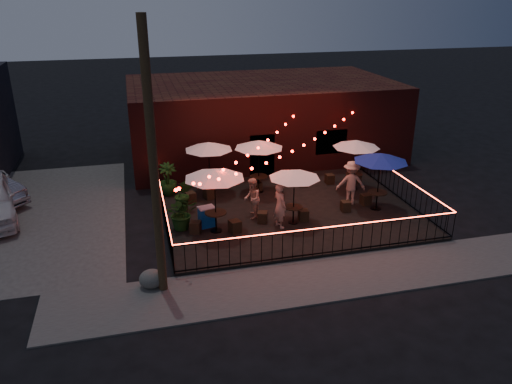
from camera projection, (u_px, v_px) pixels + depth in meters
ground at (303, 233)px, 18.80m from camera, size 110.00×110.00×0.00m
patio at (287, 210)px, 20.56m from camera, size 10.00×8.00×0.15m
sidewalk at (337, 277)px, 15.87m from camera, size 18.00×2.50×0.05m
brick_building at (261, 118)px, 27.24m from camera, size 14.00×8.00×4.00m
utility_pole at (153, 166)px, 13.73m from camera, size 0.26×0.26×8.00m
fence_front at (323, 241)px, 16.75m from camera, size 10.00×0.04×1.04m
fence_left at (164, 209)px, 19.21m from camera, size 0.04×8.00×1.04m
fence_right at (398, 186)px, 21.48m from camera, size 0.04×8.00×1.04m
festoon_lights at (266, 158)px, 19.14m from camera, size 10.02×8.72×1.32m
cafe_table_0 at (214, 175)px, 17.78m from camera, size 2.71×2.71×2.46m
cafe_table_1 at (209, 147)px, 21.40m from camera, size 2.64×2.64×2.31m
cafe_table_2 at (294, 175)px, 18.55m from camera, size 2.34×2.34×2.16m
cafe_table_3 at (259, 145)px, 21.45m from camera, size 2.25×2.25×2.37m
cafe_table_4 at (381, 158)px, 19.68m from camera, size 2.19×2.19×2.40m
cafe_table_5 at (356, 144)px, 21.79m from camera, size 2.55×2.55×2.28m
bistro_chair_0 at (196, 227)px, 18.41m from camera, size 0.49×0.49×0.44m
bistro_chair_1 at (235, 226)px, 18.45m from camera, size 0.49×0.49×0.47m
bistro_chair_2 at (190, 197)px, 21.03m from camera, size 0.48×0.48×0.46m
bistro_chair_3 at (209, 193)px, 21.44m from camera, size 0.54×0.54×0.50m
bistro_chair_4 at (262, 217)px, 19.24m from camera, size 0.47×0.47×0.43m
bistro_chair_5 at (303, 215)px, 19.41m from camera, size 0.40×0.40×0.44m
bistro_chair_6 at (258, 186)px, 22.32m from camera, size 0.34×0.34×0.40m
bistro_chair_7 at (304, 182)px, 22.79m from camera, size 0.42×0.42×0.42m
bistro_chair_8 at (346, 206)px, 20.23m from camera, size 0.38×0.38×0.42m
bistro_chair_9 at (366, 199)px, 20.85m from camera, size 0.41×0.41×0.44m
bistro_chair_10 at (330, 179)px, 23.11m from camera, size 0.38×0.38×0.44m
bistro_chair_11 at (356, 178)px, 23.21m from camera, size 0.39×0.39×0.44m
patron_a at (280, 206)px, 18.63m from camera, size 0.59×0.74×1.75m
patron_b at (252, 198)px, 19.43m from camera, size 0.79×0.92×1.63m
patron_c at (351, 183)px, 20.67m from camera, size 1.34×0.97×1.87m
potted_shrub_a at (182, 213)px, 18.59m from camera, size 1.30×1.17×1.28m
potted_shrub_b at (184, 195)px, 20.13m from camera, size 0.85×0.73×1.37m
potted_shrub_c at (168, 179)px, 21.68m from camera, size 0.98×0.98×1.42m
cooler at (207, 217)px, 18.84m from camera, size 0.69×0.56×0.80m
boulder at (152, 279)px, 15.22m from camera, size 0.87×0.76×0.65m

